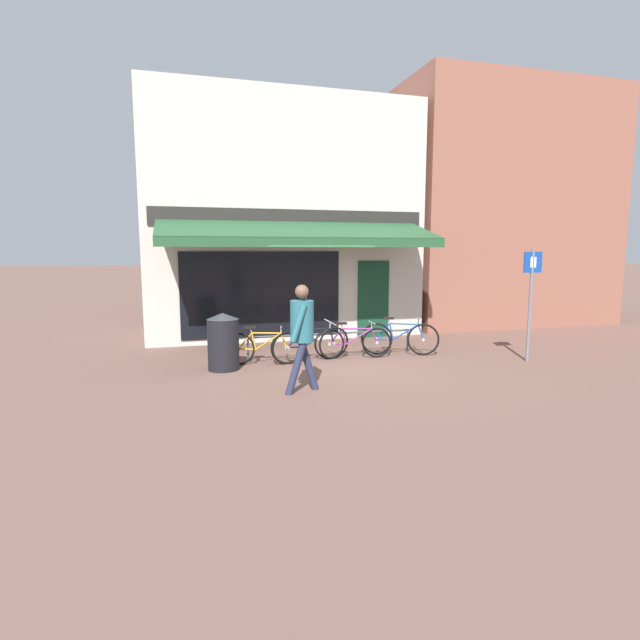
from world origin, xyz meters
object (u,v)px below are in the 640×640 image
(bicycle_blue, at_px, (400,338))
(parking_sign, at_px, (531,293))
(bicycle_black, at_px, (311,344))
(pedestrian_adult, at_px, (302,327))
(bicycle_orange, at_px, (262,347))
(bicycle_purple, at_px, (353,342))
(litter_bin, at_px, (223,341))

(bicycle_blue, relative_size, parking_sign, 0.70)
(bicycle_black, height_order, pedestrian_adult, pedestrian_adult)
(bicycle_orange, bearing_deg, bicycle_purple, 11.52)
(bicycle_orange, height_order, bicycle_purple, bicycle_orange)
(bicycle_purple, height_order, bicycle_blue, bicycle_blue)
(bicycle_purple, relative_size, pedestrian_adult, 0.95)
(pedestrian_adult, distance_m, parking_sign, 5.35)
(pedestrian_adult, bearing_deg, bicycle_black, 74.10)
(bicycle_black, distance_m, bicycle_blue, 2.15)
(litter_bin, distance_m, parking_sign, 6.52)
(bicycle_orange, relative_size, bicycle_black, 0.91)
(bicycle_orange, height_order, pedestrian_adult, pedestrian_adult)
(bicycle_black, height_order, bicycle_purple, bicycle_black)
(bicycle_black, relative_size, bicycle_purple, 1.04)
(bicycle_black, relative_size, pedestrian_adult, 0.99)
(bicycle_black, bearing_deg, litter_bin, 174.65)
(bicycle_orange, distance_m, litter_bin, 0.90)
(pedestrian_adult, bearing_deg, bicycle_purple, 55.77)
(bicycle_black, height_order, bicycle_blue, bicycle_black)
(litter_bin, bearing_deg, bicycle_purple, 6.04)
(bicycle_orange, distance_m, parking_sign, 5.80)
(bicycle_blue, distance_m, litter_bin, 4.03)
(bicycle_blue, distance_m, pedestrian_adult, 3.78)
(bicycle_orange, relative_size, parking_sign, 0.69)
(bicycle_blue, bearing_deg, litter_bin, -153.85)
(bicycle_black, bearing_deg, bicycle_blue, -6.68)
(bicycle_black, relative_size, bicycle_blue, 1.07)
(litter_bin, height_order, parking_sign, parking_sign)
(bicycle_orange, distance_m, pedestrian_adult, 2.39)
(bicycle_orange, bearing_deg, bicycle_blue, 12.39)
(bicycle_black, height_order, litter_bin, litter_bin)
(bicycle_black, xyz_separation_m, parking_sign, (4.51, -1.21, 1.09))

